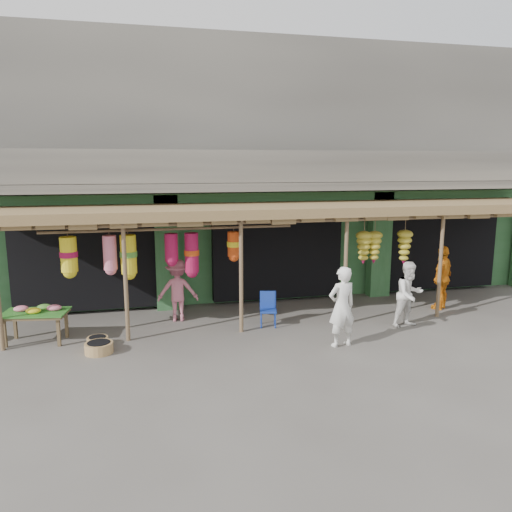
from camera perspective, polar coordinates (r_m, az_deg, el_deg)
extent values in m
plane|color=#514C47|center=(12.05, 5.20, -7.77)|extent=(80.00, 80.00, 0.00)
cube|color=gray|center=(16.31, -0.24, 14.82)|extent=(16.00, 6.00, 4.00)
cube|color=#2D6033|center=(16.57, -0.34, 2.62)|extent=(16.00, 5.70, 3.00)
cube|color=gray|center=(13.04, 3.12, 7.98)|extent=(16.00, 0.90, 0.22)
cube|color=gray|center=(12.64, 3.66, 10.17)|extent=(16.00, 0.10, 0.80)
cube|color=#2D6033|center=(13.44, 2.63, 6.57)|extent=(16.00, 0.35, 0.35)
cube|color=yellow|center=(12.92, -19.22, 5.40)|extent=(1.70, 0.06, 0.55)
cube|color=#B21414|center=(12.89, -19.24, 5.38)|extent=(1.30, 0.02, 0.30)
cube|color=black|center=(14.12, -18.47, 0.09)|extent=(3.60, 2.00, 2.50)
cube|color=black|center=(14.53, 1.55, 0.90)|extent=(3.60, 2.00, 2.50)
cube|color=black|center=(16.51, 18.58, 1.52)|extent=(3.60, 2.00, 2.50)
cube|color=#2D6033|center=(13.11, -10.14, 0.37)|extent=(0.60, 0.35, 3.00)
cube|color=#2D6033|center=(14.69, 13.91, 1.30)|extent=(0.60, 0.35, 3.00)
cylinder|color=brown|center=(10.93, -14.67, -2.89)|extent=(0.09, 0.09, 2.60)
cylinder|color=brown|center=(11.14, -1.71, -2.30)|extent=(0.09, 0.09, 2.60)
cylinder|color=brown|center=(11.88, 10.19, -1.66)|extent=(0.09, 0.09, 2.60)
cylinder|color=brown|center=(13.07, 20.31, -1.05)|extent=(0.09, 0.09, 2.60)
cylinder|color=brown|center=(11.25, 4.52, 4.00)|extent=(12.90, 0.08, 0.08)
cylinder|color=brown|center=(11.16, -9.74, 3.05)|extent=(5.50, 0.06, 0.06)
cube|color=brown|center=(12.35, 4.08, 5.42)|extent=(14.00, 2.70, 0.22)
cube|color=brown|center=(11.68, -26.78, -7.98)|extent=(0.07, 0.07, 0.58)
cube|color=brown|center=(11.31, -21.63, -8.17)|extent=(0.07, 0.07, 0.58)
cube|color=brown|center=(12.16, -25.81, -7.19)|extent=(0.07, 0.07, 0.58)
cube|color=brown|center=(11.81, -20.84, -7.34)|extent=(0.07, 0.07, 0.58)
cube|color=brown|center=(11.64, -23.91, -6.13)|extent=(1.37, 0.92, 0.05)
cube|color=#26661E|center=(11.62, -23.93, -5.92)|extent=(1.42, 0.97, 0.03)
ellipsoid|color=pink|center=(11.80, -25.26, -5.46)|extent=(0.31, 0.25, 0.13)
ellipsoid|color=yellow|center=(11.53, -24.10, -5.74)|extent=(0.31, 0.25, 0.13)
ellipsoid|color=pink|center=(11.59, -22.08, -5.50)|extent=(0.31, 0.25, 0.13)
ellipsoid|color=#559F35|center=(11.73, -23.03, -5.39)|extent=(0.31, 0.25, 0.13)
cylinder|color=navy|center=(11.66, 0.60, -7.41)|extent=(0.03, 0.03, 0.36)
cylinder|color=navy|center=(11.67, 2.22, -7.40)|extent=(0.03, 0.03, 0.36)
cylinder|color=navy|center=(11.97, 0.58, -6.93)|extent=(0.03, 0.03, 0.36)
cylinder|color=navy|center=(11.98, 2.16, -6.92)|extent=(0.03, 0.03, 0.36)
cube|color=navy|center=(11.76, 1.40, -6.23)|extent=(0.46, 0.46, 0.05)
cube|color=navy|center=(11.88, 1.38, -4.97)|extent=(0.38, 0.12, 0.41)
cylinder|color=#A28249|center=(10.71, -17.51, -9.98)|extent=(0.64, 0.64, 0.22)
cylinder|color=olive|center=(11.10, -17.65, -9.32)|extent=(0.49, 0.49, 0.20)
imported|color=white|center=(10.54, 9.78, -5.73)|extent=(0.68, 0.51, 1.70)
imported|color=white|center=(12.17, 17.11, -4.21)|extent=(0.86, 0.73, 1.55)
imported|color=orange|center=(13.93, 20.52, -2.31)|extent=(1.04, 0.91, 1.68)
imported|color=#C1667A|center=(12.24, -8.94, -3.88)|extent=(1.04, 0.68, 1.51)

